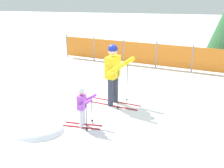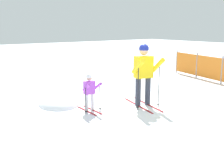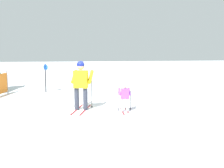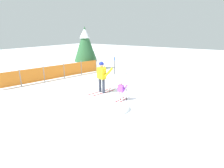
{
  "view_description": "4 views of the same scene",
  "coord_description": "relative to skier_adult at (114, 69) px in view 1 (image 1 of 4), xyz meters",
  "views": [
    {
      "loc": [
        1.22,
        -7.43,
        3.23
      ],
      "look_at": [
        -0.1,
        -0.7,
        0.86
      ],
      "focal_mm": 45.0,
      "sensor_mm": 36.0,
      "label": 1
    },
    {
      "loc": [
        5.49,
        -5.38,
        2.24
      ],
      "look_at": [
        -0.27,
        -1.05,
        0.75
      ],
      "focal_mm": 45.0,
      "sensor_mm": 36.0,
      "label": 2
    },
    {
      "loc": [
        -10.16,
        0.03,
        2.31
      ],
      "look_at": [
        -0.82,
        -1.03,
        1.01
      ],
      "focal_mm": 45.0,
      "sensor_mm": 36.0,
      "label": 3
    },
    {
      "loc": [
        -7.65,
        -5.62,
        3.31
      ],
      "look_at": [
        -0.7,
        -0.99,
        0.78
      ],
      "focal_mm": 28.0,
      "sensor_mm": 36.0,
      "label": 4
    }
  ],
  "objects": [
    {
      "name": "snow_mound",
      "position": [
        -1.48,
        -1.94,
        -1.05
      ],
      "size": [
        1.29,
        1.1,
        0.52
      ],
      "primitive_type": "ellipsoid",
      "color": "white",
      "rests_on": "ground_plane"
    },
    {
      "name": "ground_plane",
      "position": [
        0.19,
        -0.01,
        -1.05
      ],
      "size": [
        60.0,
        60.0,
        0.0
      ],
      "primitive_type": "plane",
      "color": "white"
    },
    {
      "name": "skier_child",
      "position": [
        -0.47,
        -1.51,
        -0.47
      ],
      "size": [
        0.95,
        0.51,
        1.01
      ],
      "rotation": [
        0.0,
        0.0,
        -0.03
      ],
      "color": "maroon",
      "rests_on": "ground_plane"
    },
    {
      "name": "skier_adult",
      "position": [
        0.0,
        0.0,
        0.0
      ],
      "size": [
        1.7,
        0.87,
        1.76
      ],
      "rotation": [
        0.0,
        0.0,
        -0.25
      ],
      "color": "maroon",
      "rests_on": "ground_plane"
    },
    {
      "name": "safety_fence",
      "position": [
        0.3,
        4.42,
        -0.51
      ],
      "size": [
        7.29,
        1.85,
        1.09
      ],
      "rotation": [
        0.0,
        0.0,
        -0.24
      ],
      "color": "gray",
      "rests_on": "ground_plane"
    }
  ]
}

